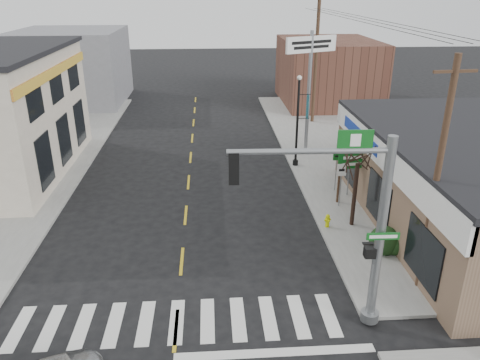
{
  "coord_description": "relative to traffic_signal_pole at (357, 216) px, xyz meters",
  "views": [
    {
      "loc": [
        1.22,
        -11.91,
        10.11
      ],
      "look_at": [
        2.41,
        5.45,
        2.8
      ],
      "focal_mm": 35.0,
      "sensor_mm": 36.0,
      "label": 1
    }
  ],
  "objects": [
    {
      "name": "shrub_back",
      "position": [
        5.56,
        8.68,
        -3.37
      ],
      "size": [
        1.1,
        1.1,
        0.83
      ],
      "primitive_type": "ellipsoid",
      "color": "black",
      "rests_on": "sidewalk_right"
    },
    {
      "name": "sidewalk_left",
      "position": [
        -14.44,
        13.09,
        -3.85
      ],
      "size": [
        6.0,
        38.0,
        0.13
      ],
      "primitive_type": "cube",
      "color": "gray",
      "rests_on": "ground"
    },
    {
      "name": "guide_sign",
      "position": [
        2.76,
        8.72,
        -1.77
      ],
      "size": [
        1.8,
        0.14,
        3.16
      ],
      "rotation": [
        0.0,
        0.0,
        0.09
      ],
      "color": "#473021",
      "rests_on": "sidewalk_right"
    },
    {
      "name": "lamp_post",
      "position": [
        0.92,
        13.99,
        -0.71
      ],
      "size": [
        0.69,
        0.54,
        5.31
      ],
      "rotation": [
        0.0,
        0.0,
        0.09
      ],
      "color": "black",
      "rests_on": "sidewalk_right"
    },
    {
      "name": "dance_center_sign",
      "position": [
        1.95,
        16.43,
        1.78
      ],
      "size": [
        3.52,
        0.22,
        7.49
      ],
      "rotation": [
        0.0,
        0.0,
        0.43
      ],
      "color": "gray",
      "rests_on": "sidewalk_right"
    },
    {
      "name": "fire_hydrant",
      "position": [
        0.9,
        6.26,
        -3.45
      ],
      "size": [
        0.19,
        0.19,
        0.61
      ],
      "rotation": [
        0.0,
        0.0,
        0.38
      ],
      "color": "#C4CE05",
      "rests_on": "sidewalk_right"
    },
    {
      "name": "utility_pole_far",
      "position": [
        3.89,
        23.45,
        1.29
      ],
      "size": [
        1.72,
        0.26,
        9.9
      ],
      "rotation": [
        0.0,
        0.0,
        0.04
      ],
      "color": "#40281F",
      "rests_on": "sidewalk_right"
    },
    {
      "name": "bldg_distant_left",
      "position": [
        -16.44,
        32.09,
        -0.72
      ],
      "size": [
        9.0,
        10.0,
        6.4
      ],
      "primitive_type": "cube",
      "color": "slate",
      "rests_on": "ground"
    },
    {
      "name": "bare_tree",
      "position": [
        2.06,
        6.41,
        -0.33
      ],
      "size": [
        2.2,
        2.2,
        4.39
      ],
      "rotation": [
        0.0,
        0.0,
        0.17
      ],
      "color": "black",
      "rests_on": "sidewalk_right"
    },
    {
      "name": "center_line",
      "position": [
        -5.44,
        8.09,
        -3.91
      ],
      "size": [
        0.12,
        56.0,
        0.01
      ],
      "primitive_type": "cube",
      "color": "gold",
      "rests_on": "ground"
    },
    {
      "name": "ground",
      "position": [
        -5.44,
        0.09,
        -3.92
      ],
      "size": [
        140.0,
        140.0,
        0.0
      ],
      "primitive_type": "plane",
      "color": "black",
      "rests_on": "ground"
    },
    {
      "name": "utility_pole_near",
      "position": [
        3.12,
        1.73,
        0.38
      ],
      "size": [
        1.41,
        0.21,
        8.12
      ],
      "rotation": [
        0.0,
        0.0,
        0.09
      ],
      "color": "#4D3523",
      "rests_on": "sidewalk_right"
    },
    {
      "name": "shrub_front",
      "position": [
        2.68,
        4.1,
        -3.33
      ],
      "size": [
        1.22,
        1.22,
        0.92
      ],
      "primitive_type": "ellipsoid",
      "color": "#1A391A",
      "rests_on": "sidewalk_right"
    },
    {
      "name": "ped_crossing_sign",
      "position": [
        2.76,
        9.58,
        -1.75
      ],
      "size": [
        1.17,
        0.08,
        3.01
      ],
      "rotation": [
        0.0,
        0.0,
        0.1
      ],
      "color": "gray",
      "rests_on": "sidewalk_right"
    },
    {
      "name": "sidewalk_right",
      "position": [
        3.56,
        13.09,
        -3.85
      ],
      "size": [
        6.0,
        38.0,
        0.13
      ],
      "primitive_type": "cube",
      "color": "gray",
      "rests_on": "ground"
    },
    {
      "name": "bldg_distant_right",
      "position": [
        6.56,
        30.09,
        -1.12
      ],
      "size": [
        8.0,
        10.0,
        5.6
      ],
      "primitive_type": "cube",
      "color": "brown",
      "rests_on": "ground"
    },
    {
      "name": "traffic_signal_pole",
      "position": [
        0.0,
        0.0,
        0.0
      ],
      "size": [
        5.02,
        0.38,
        6.36
      ],
      "rotation": [
        0.0,
        0.0,
        -0.03
      ],
      "color": "gray",
      "rests_on": "sidewalk_right"
    },
    {
      "name": "crosswalk",
      "position": [
        -5.44,
        0.49,
        -3.91
      ],
      "size": [
        11.0,
        2.2,
        0.01
      ],
      "primitive_type": "cube",
      "color": "silver",
      "rests_on": "ground"
    }
  ]
}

